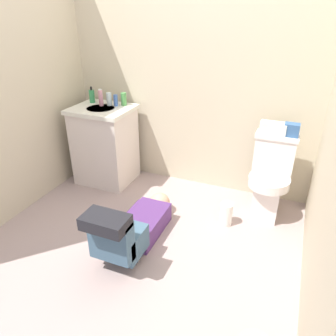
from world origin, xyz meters
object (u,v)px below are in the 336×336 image
soap_dispenser (92,96)px  bottle_clear (109,99)px  bottle_white (101,96)px  bottle_green (124,99)px  vanity_cabinet (105,144)px  bottle_blue (116,100)px  person_plumber (133,227)px  paper_towel_roll (226,214)px  toiletry_bag (292,130)px  toilet (270,178)px  tissue_box (273,128)px  faucet (109,99)px  bottle_pink (101,98)px

soap_dispenser → bottle_clear: soap_dispenser is taller
bottle_white → bottle_green: size_ratio=1.14×
vanity_cabinet → bottle_blue: size_ratio=7.19×
person_plumber → paper_towel_roll: (0.62, 0.56, -0.07)m
bottle_white → paper_towel_roll: 1.75m
soap_dispenser → bottle_green: (0.36, 0.04, -0.00)m
bottle_white → bottle_green: bottle_white is taller
vanity_cabinet → paper_towel_roll: vanity_cabinet is taller
vanity_cabinet → bottle_clear: 0.48m
vanity_cabinet → paper_towel_roll: size_ratio=3.92×
toiletry_bag → bottle_clear: (-1.78, 0.00, 0.08)m
soap_dispenser → toilet: bearing=-3.5°
toiletry_bag → paper_towel_roll: 0.91m
soap_dispenser → toiletry_bag: bearing=-0.7°
soap_dispenser → bottle_blue: soap_dispenser is taller
person_plumber → tissue_box: (0.87, 0.97, 0.62)m
person_plumber → soap_dispenser: (-0.98, 0.99, 0.71)m
toiletry_bag → bottle_white: size_ratio=0.85×
vanity_cabinet → tissue_box: (1.66, 0.10, 0.38)m
vanity_cabinet → soap_dispenser: size_ratio=4.94×
person_plumber → bottle_green: (-0.62, 1.03, 0.71)m
bottle_white → bottle_green: (0.26, 0.02, -0.01)m
vanity_cabinet → faucet: (0.00, 0.14, 0.45)m
vanity_cabinet → bottle_white: bearing=124.1°
toilet → bottle_clear: 1.75m
person_plumber → bottle_clear: bottle_clear is taller
bottle_clear → paper_towel_roll: bearing=-16.7°
faucet → person_plumber: 1.46m
person_plumber → bottle_white: 1.52m
tissue_box → toiletry_bag: (0.15, 0.00, 0.01)m
toilet → tissue_box: 0.44m
toiletry_bag → soap_dispenser: (-2.00, 0.02, 0.08)m
toiletry_bag → bottle_green: bottle_green is taller
person_plumber → bottle_blue: (-0.68, 0.98, 0.70)m
soap_dispenser → bottle_pink: soap_dispenser is taller
toiletry_bag → bottle_green: size_ratio=0.97×
toiletry_bag → bottle_green: (-1.64, 0.06, 0.08)m
toilet → toiletry_bag: bearing=40.8°
paper_towel_roll → toilet: bearing=46.8°
bottle_blue → bottle_green: (0.06, 0.05, 0.01)m
tissue_box → bottle_white: 1.76m
paper_towel_roll → bottle_clear: bearing=163.3°
faucet → bottle_green: (0.17, 0.02, 0.01)m
faucet → soap_dispenser: (-0.19, -0.02, 0.02)m
faucet → soap_dispenser: soap_dispenser is taller
toiletry_bag → bottle_blue: size_ratio=1.09×
bottle_pink → bottle_green: (0.21, 0.10, -0.01)m
soap_dispenser → bottle_pink: 0.17m
vanity_cabinet → person_plumber: size_ratio=0.77×
person_plumber → soap_dispenser: bearing=134.5°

